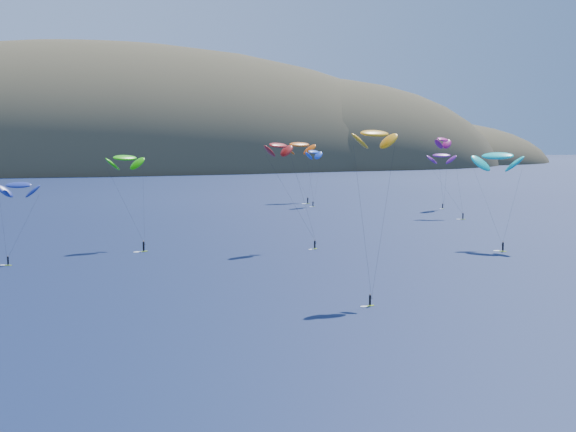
# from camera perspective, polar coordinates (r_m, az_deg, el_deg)

# --- Properties ---
(island) EXTENTS (730.00, 300.00, 210.00)m
(island) POSITION_cam_1_polar(r_m,az_deg,el_deg) (621.56, -11.32, 2.46)
(island) COLOR #3D3526
(island) RESTS_ON ground
(kitesurfer_2) EXTENTS (8.91, 10.87, 25.39)m
(kitesurfer_2) POSITION_cam_1_polar(r_m,az_deg,el_deg) (116.87, 6.17, 5.83)
(kitesurfer_2) COLOR #B5F01A
(kitesurfer_2) RESTS_ON ground
(kitesurfer_3) EXTENTS (9.17, 13.83, 20.82)m
(kitesurfer_3) POSITION_cam_1_polar(r_m,az_deg,el_deg) (170.71, -11.52, 4.06)
(kitesurfer_3) COLOR #B5F01A
(kitesurfer_3) RESTS_ON ground
(kitesurfer_4) EXTENTS (8.92, 8.59, 20.16)m
(kitesurfer_4) POSITION_cam_1_polar(r_m,az_deg,el_deg) (266.07, 1.84, 4.58)
(kitesurfer_4) COLOR #B5F01A
(kitesurfer_4) RESTS_ON ground
(kitesurfer_5) EXTENTS (10.11, 14.41, 21.84)m
(kitesurfer_5) POSITION_cam_1_polar(r_m,az_deg,el_deg) (172.88, 14.68, 4.15)
(kitesurfer_5) COLOR #B5F01A
(kitesurfer_5) RESTS_ON ground
(kitesurfer_6) EXTENTS (8.75, 13.48, 19.74)m
(kitesurfer_6) POSITION_cam_1_polar(r_m,az_deg,el_deg) (233.86, 10.87, 4.24)
(kitesurfer_6) COLOR #B5F01A
(kitesurfer_6) RESTS_ON ground
(kitesurfer_8) EXTENTS (10.45, 9.47, 24.67)m
(kitesurfer_8) POSITION_cam_1_polar(r_m,az_deg,el_deg) (262.35, 10.96, 5.36)
(kitesurfer_8) COLOR #B5F01A
(kitesurfer_8) RESTS_ON ground
(kitesurfer_9) EXTENTS (11.07, 9.09, 23.26)m
(kitesurfer_9) POSITION_cam_1_polar(r_m,az_deg,el_deg) (164.94, -0.69, 5.03)
(kitesurfer_9) COLOR #B5F01A
(kitesurfer_9) RESTS_ON ground
(kitesurfer_10) EXTENTS (8.36, 10.80, 16.04)m
(kitesurfer_10) POSITION_cam_1_polar(r_m,az_deg,el_deg) (157.47, -18.60, 2.09)
(kitesurfer_10) COLOR #B5F01A
(kitesurfer_10) RESTS_ON ground
(kitesurfer_11) EXTENTS (12.47, 14.89, 23.40)m
(kitesurfer_11) POSITION_cam_1_polar(r_m,az_deg,el_deg) (283.97, 0.82, 5.10)
(kitesurfer_11) COLOR #B5F01A
(kitesurfer_11) RESTS_ON ground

